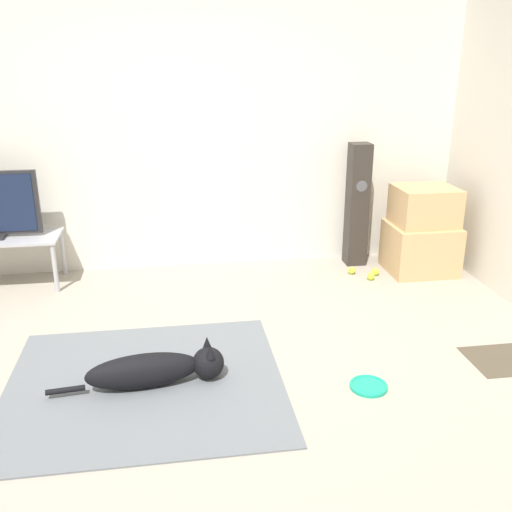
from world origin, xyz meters
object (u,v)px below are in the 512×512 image
Objects in this scene: frisbee at (369,386)px; cardboard_box_upper at (425,206)px; cardboard_box_lower at (420,248)px; floor_speaker at (357,205)px; tennis_ball_by_boxes at (375,272)px; tennis_ball_near_speaker at (371,276)px; dog at (158,369)px; tennis_ball_loose_on_carpet at (352,270)px.

cardboard_box_upper is (1.09, 1.78, 0.58)m from frisbee.
cardboard_box_upper is at bearing 62.31° from cardboard_box_lower.
tennis_ball_by_boxes is at bearing -75.52° from floor_speaker.
floor_speaker is at bearing 91.44° from tennis_ball_near_speaker.
tennis_ball_by_boxes is at bearing 68.88° from frisbee.
cardboard_box_upper reaches higher than tennis_ball_by_boxes.
floor_speaker reaches higher than dog.
floor_speaker reaches higher than tennis_ball_near_speaker.
cardboard_box_lower is at bearing -29.58° from floor_speaker.
floor_speaker is at bearing 45.84° from dog.
dog is 1.99× the size of cardboard_box_upper.
tennis_ball_loose_on_carpet reaches higher than frisbee.
tennis_ball_by_boxes is (-0.42, -0.05, -0.18)m from cardboard_box_lower.
floor_speaker is (1.78, 1.83, 0.44)m from dog.
tennis_ball_near_speaker is at bearing -163.75° from cardboard_box_lower.
cardboard_box_lower is 0.38m from cardboard_box_upper.
cardboard_box_lower reaches higher than tennis_ball_by_boxes.
floor_speaker is at bearing 150.42° from cardboard_box_lower.
tennis_ball_near_speaker is at bearing 70.07° from frisbee.
cardboard_box_lower is (1.08, 1.76, 0.20)m from frisbee.
tennis_ball_by_boxes is at bearing 52.02° from tennis_ball_near_speaker.
floor_speaker is 16.78× the size of tennis_ball_loose_on_carpet.
tennis_ball_loose_on_carpet is at bearing 178.52° from cardboard_box_lower.
frisbee is at bearing -111.12° from tennis_ball_by_boxes.
dog is at bearing -134.16° from floor_speaker.
tennis_ball_by_boxes is 0.12m from tennis_ball_near_speaker.
frisbee is 1.83m from tennis_ball_by_boxes.
cardboard_box_upper is (2.30, 1.57, 0.48)m from dog.
tennis_ball_loose_on_carpet is (1.67, 1.56, -0.08)m from dog.
frisbee is 3.36× the size of tennis_ball_by_boxes.
tennis_ball_near_speaker is (0.01, -0.43, -0.52)m from floor_speaker.
frisbee is 2.19m from floor_speaker.
tennis_ball_near_speaker is at bearing -88.56° from floor_speaker.
tennis_ball_by_boxes is (1.87, 1.50, -0.08)m from dog.
cardboard_box_lower is (2.29, 1.55, 0.10)m from dog.
cardboard_box_lower is 1.12× the size of cardboard_box_upper.
cardboard_box_lower reaches higher than tennis_ball_near_speaker.
cardboard_box_lower is at bearing 34.05° from dog.
cardboard_box_upper reaches higher than frisbee.
cardboard_box_lower is 8.64× the size of tennis_ball_near_speaker.
floor_speaker is 16.78× the size of tennis_ball_by_boxes.
dog is at bearing -145.74° from cardboard_box_upper.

